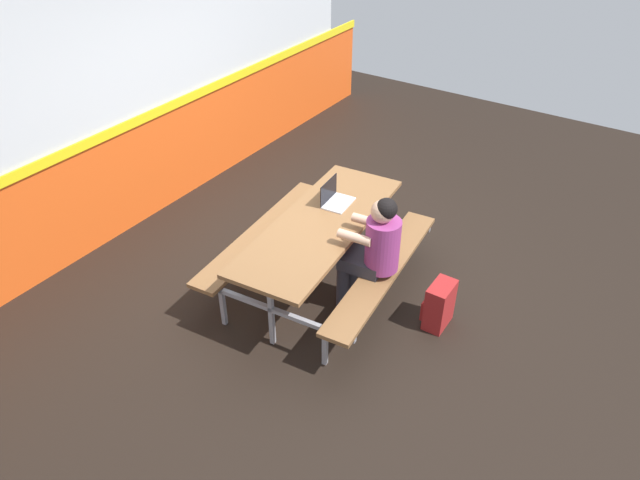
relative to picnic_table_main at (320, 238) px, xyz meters
name	(u,v)px	position (x,y,z in m)	size (l,w,h in m)	color
ground_plane	(342,265)	(0.41, 0.00, -0.59)	(10.00, 10.00, 0.02)	black
accent_backdrop	(159,99)	(0.41, 2.37, 0.67)	(8.00, 0.14, 2.60)	#E55119
picnic_table_main	(320,238)	(0.00, 0.00, 0.00)	(2.15, 1.73, 0.74)	brown
student_nearer	(374,246)	(0.00, -0.56, 0.13)	(0.39, 0.54, 1.21)	#2D2D38
laptop_silver	(335,199)	(0.36, 0.07, 0.21)	(0.34, 0.25, 0.22)	silver
backpack_dark	(439,305)	(0.15, -1.16, -0.36)	(0.30, 0.22, 0.44)	maroon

